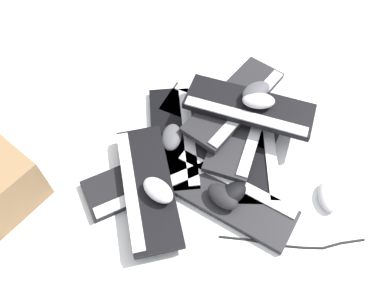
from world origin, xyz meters
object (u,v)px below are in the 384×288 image
at_px(keyboard_5, 242,125).
at_px(mouse_1, 259,101).
at_px(keyboard_2, 221,116).
at_px(mouse_2, 223,196).
at_px(keyboard_6, 235,102).
at_px(keyboard_4, 151,176).
at_px(mouse_6, 328,196).
at_px(keyboard_7, 249,107).
at_px(mouse_5, 158,190).
at_px(keyboard_0, 228,198).
at_px(mouse_3, 256,91).
at_px(keyboard_3, 174,137).
at_px(keyboard_1, 254,147).
at_px(mouse_4, 231,194).
at_px(mouse_0, 172,137).
at_px(keyboard_8, 147,186).

relative_size(keyboard_5, mouse_1, 4.16).
relative_size(keyboard_2, mouse_2, 4.04).
relative_size(keyboard_6, mouse_2, 3.90).
distance_m(keyboard_2, keyboard_4, 0.35).
bearing_deg(keyboard_4, mouse_6, 72.05).
xyz_separation_m(mouse_2, mouse_6, (0.05, 0.34, -0.03)).
bearing_deg(keyboard_7, mouse_5, -54.48).
relative_size(keyboard_5, mouse_5, 4.16).
distance_m(keyboard_2, keyboard_6, 0.08).
relative_size(keyboard_0, mouse_3, 3.89).
relative_size(keyboard_2, keyboard_3, 0.99).
xyz_separation_m(keyboard_1, keyboard_4, (0.05, -0.37, 0.00)).
distance_m(keyboard_1, keyboard_5, 0.09).
distance_m(keyboard_4, keyboard_6, 0.40).
relative_size(keyboard_3, keyboard_6, 1.05).
bearing_deg(mouse_5, mouse_1, -94.85).
bearing_deg(mouse_4, keyboard_2, 55.08).
bearing_deg(mouse_6, keyboard_4, -93.47).
bearing_deg(keyboard_6, keyboard_4, -57.27).
distance_m(keyboard_0, mouse_5, 0.23).
relative_size(keyboard_0, keyboard_2, 0.96).
height_order(keyboard_1, mouse_0, mouse_0).
bearing_deg(keyboard_7, keyboard_6, -149.52).
relative_size(keyboard_0, keyboard_4, 0.92).
height_order(keyboard_1, keyboard_4, same).
bearing_deg(keyboard_1, mouse_6, 38.72).
bearing_deg(mouse_3, keyboard_6, -43.46).
bearing_deg(keyboard_4, keyboard_6, 122.73).
distance_m(keyboard_0, keyboard_8, 0.26).
bearing_deg(mouse_3, mouse_0, -12.59).
xyz_separation_m(keyboard_1, mouse_5, (0.14, -0.35, 0.07)).
xyz_separation_m(keyboard_7, mouse_6, (0.34, 0.18, -0.08)).
xyz_separation_m(keyboard_0, mouse_5, (-0.03, -0.22, 0.07)).
bearing_deg(keyboard_1, keyboard_2, -152.62).
height_order(keyboard_1, keyboard_6, keyboard_6).
bearing_deg(mouse_5, keyboard_5, -93.19).
height_order(keyboard_0, mouse_0, mouse_0).
xyz_separation_m(keyboard_0, keyboard_8, (-0.07, -0.25, 0.03)).
height_order(keyboard_3, mouse_4, mouse_4).
xyz_separation_m(keyboard_1, keyboard_5, (-0.08, -0.03, 0.03)).
bearing_deg(mouse_3, mouse_6, 85.68).
xyz_separation_m(keyboard_3, keyboard_7, (-0.02, 0.27, 0.09)).
bearing_deg(mouse_0, keyboard_5, -70.84).
height_order(keyboard_3, mouse_3, mouse_3).
distance_m(keyboard_7, mouse_5, 0.43).
distance_m(keyboard_2, keyboard_7, 0.13).
bearing_deg(keyboard_0, keyboard_6, 163.34).
xyz_separation_m(keyboard_4, keyboard_5, (-0.13, 0.34, 0.03)).
bearing_deg(keyboard_0, mouse_5, -98.56).
xyz_separation_m(keyboard_8, mouse_3, (-0.25, 0.41, 0.10)).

